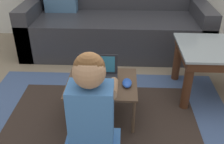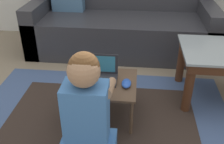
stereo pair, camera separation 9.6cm
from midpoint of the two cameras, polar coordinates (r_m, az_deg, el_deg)
name	(u,v)px [view 1 (the left image)]	position (r m, az deg, el deg)	size (l,w,h in m)	color
ground_plane	(121,114)	(2.09, 0.63, -9.19)	(16.00, 16.00, 0.00)	#7F705B
area_rug	(100,135)	(1.91, -4.09, -13.52)	(1.99, 1.71, 0.01)	#3D517A
couch	(115,23)	(3.03, -0.37, 10.68)	(2.01, 0.80, 0.95)	#2D2D33
laptop_desk	(102,86)	(1.92, -3.64, -3.09)	(0.51, 0.43, 0.30)	#4C3828
laptop	(97,76)	(1.92, -4.65, -0.84)	(0.29, 0.17, 0.18)	#232328
computer_mouse	(127,83)	(1.86, 1.83, -2.41)	(0.07, 0.12, 0.04)	#234CB2
person_seated	(92,118)	(1.53, -6.28, -9.87)	(0.33, 0.42, 0.75)	#3D70B2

